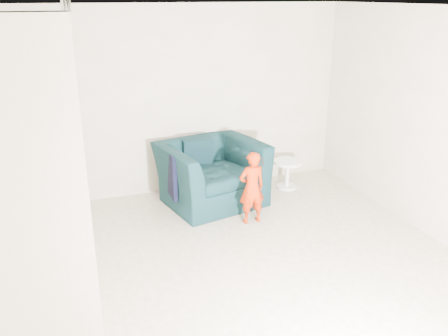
{
  "coord_description": "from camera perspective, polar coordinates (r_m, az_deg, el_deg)",
  "views": [
    {
      "loc": [
        -1.64,
        -3.8,
        2.81
      ],
      "look_at": [
        0.15,
        1.2,
        0.85
      ],
      "focal_mm": 38.0,
      "sensor_mm": 36.0,
      "label": 1
    }
  ],
  "objects": [
    {
      "name": "staircase",
      "position": [
        4.75,
        -22.4,
        -4.47
      ],
      "size": [
        1.02,
        3.03,
        3.62
      ],
      "color": "#ADA089",
      "rests_on": "floor"
    },
    {
      "name": "floor",
      "position": [
        5.0,
        3.11,
        -13.94
      ],
      "size": [
        5.5,
        5.5,
        0.0
      ],
      "primitive_type": "plane",
      "color": "gray",
      "rests_on": "ground"
    },
    {
      "name": "armchair",
      "position": [
        6.68,
        -1.51,
        -0.63
      ],
      "size": [
        1.55,
        1.42,
        0.87
      ],
      "primitive_type": "imported",
      "rotation": [
        0.0,
        0.0,
        0.21
      ],
      "color": "black",
      "rests_on": "floor"
    },
    {
      "name": "phone",
      "position": [
        5.93,
        4.66,
        0.73
      ],
      "size": [
        0.03,
        0.05,
        0.1
      ],
      "primitive_type": "cube",
      "rotation": [
        0.0,
        0.0,
        -0.31
      ],
      "color": "black",
      "rests_on": "toddler"
    },
    {
      "name": "back_wall",
      "position": [
        6.91,
        -5.57,
        7.95
      ],
      "size": [
        5.0,
        0.0,
        5.0
      ],
      "primitive_type": "plane",
      "rotation": [
        1.57,
        0.0,
        0.0
      ],
      "color": "#A69887",
      "rests_on": "floor"
    },
    {
      "name": "throw",
      "position": [
        6.41,
        -6.49,
        -0.6
      ],
      "size": [
        0.06,
        0.55,
        0.62
      ],
      "primitive_type": "cube",
      "color": "black",
      "rests_on": "armchair"
    },
    {
      "name": "toddler",
      "position": [
        6.06,
        3.36,
        -2.39
      ],
      "size": [
        0.36,
        0.24,
        0.96
      ],
      "primitive_type": "imported",
      "rotation": [
        0.0,
        0.0,
        3.18
      ],
      "color": "#8F1804",
      "rests_on": "floor"
    },
    {
      "name": "side_table",
      "position": [
        7.27,
        7.64,
        -0.19
      ],
      "size": [
        0.44,
        0.44,
        0.44
      ],
      "color": "silver",
      "rests_on": "floor"
    },
    {
      "name": "ceiling",
      "position": [
        4.14,
        3.85,
        18.69
      ],
      "size": [
        5.5,
        5.5,
        0.0
      ],
      "primitive_type": "plane",
      "rotation": [
        3.14,
        0.0,
        0.0
      ],
      "color": "silver",
      "rests_on": "back_wall"
    },
    {
      "name": "cushion",
      "position": [
        6.8,
        -3.21,
        1.92
      ],
      "size": [
        0.43,
        0.21,
        0.43
      ],
      "primitive_type": "cube",
      "rotation": [
        0.21,
        0.0,
        0.0
      ],
      "color": "black",
      "rests_on": "armchair"
    }
  ]
}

